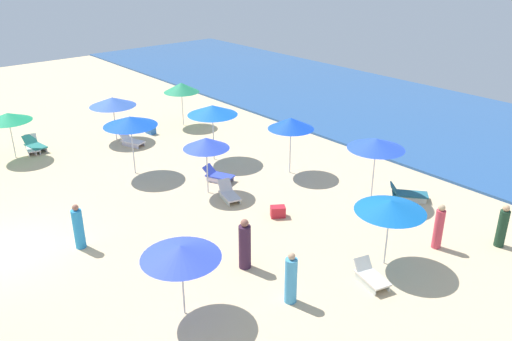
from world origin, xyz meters
The scene contains 27 objects.
ground_plane centered at (0.00, 0.00, 0.00)m, with size 60.00×60.00×0.00m, color beige.
ocean centered at (0.00, 23.14, 0.06)m, with size 60.00×13.72×0.12m, color #295593.
umbrella_0 centered at (5.47, 12.46, 2.37)m, with size 2.23×2.23×2.58m.
lounge_chair_0_0 centered at (6.43, 13.54, 0.24)m, with size 1.54×1.42×0.64m.
umbrella_1 centered at (0.72, 7.81, 2.17)m, with size 1.88×1.88×2.40m.
lounge_chair_1_0 centered at (0.06, 8.81, 0.25)m, with size 1.44×1.07×0.63m.
lounge_chair_1_1 centered at (1.78, 8.08, 0.24)m, with size 1.38×0.87×0.68m.
umbrella_2 centered at (1.42, 11.80, 2.32)m, with size 2.02×2.02×2.57m.
umbrella_3 centered at (-2.06, 10.14, 2.44)m, with size 2.34×2.34×2.67m.
umbrella_4 centered at (8.66, 9.09, 2.07)m, with size 2.21×2.21×2.25m.
lounge_chair_4_0 centered at (9.04, 7.89, 0.25)m, with size 1.33×0.87×0.63m.
umbrella_5 centered at (-3.02, 6.47, 2.44)m, with size 2.34×2.34×2.65m.
umbrella_6 centered at (6.59, 2.84, 1.99)m, with size 2.17×2.17×2.17m.
umbrella_7 centered at (-7.33, 11.83, 2.18)m, with size 1.97×1.97×2.44m.
umbrella_8 centered at (-8.39, 2.96, 2.03)m, with size 2.12×2.12×2.23m.
lounge_chair_8_0 centered at (-8.72, 4.01, 0.28)m, with size 1.47×0.81×0.69m.
lounge_chair_8_1 centered at (-8.73, 3.90, 0.24)m, with size 1.59×0.91×0.70m.
umbrella_9 centered at (-7.58, 7.83, 2.06)m, with size 2.37×2.37×2.28m.
lounge_chair_9_0 centered at (-6.29, 8.03, 0.24)m, with size 1.44×0.98×0.67m.
beachgoer_0 centered at (10.52, 12.95, 0.72)m, with size 0.40×0.40×1.55m.
beachgoer_1 centered at (1.42, 2.05, 0.75)m, with size 0.50×0.50×1.61m.
beachgoer_2 centered at (9.20, 11.22, 0.77)m, with size 0.42×0.42×1.62m.
beachgoer_3 centered at (5.93, 5.54, 0.80)m, with size 0.54×0.54×1.72m.
beachgoer_4 centered at (8.11, 5.44, 0.75)m, with size 0.47×0.47×1.62m.
cooler_box_0 centered at (-7.25, 9.68, 0.22)m, with size 0.57×0.34×0.43m, color #2B68B7.
cooler_box_1 centered at (4.14, 8.60, 0.21)m, with size 0.55×0.37×0.42m, color red.
cooler_box_2 centered at (3.98, 3.38, 0.16)m, with size 0.50×0.30×0.32m, color blue.
Camera 1 is at (16.79, -3.20, 9.42)m, focal length 36.48 mm.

